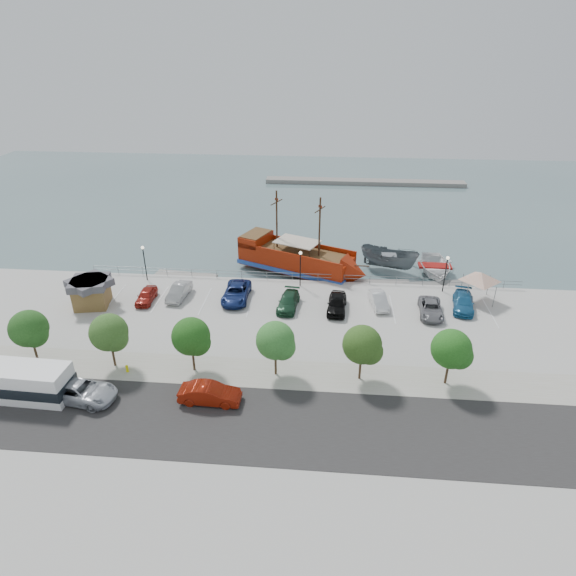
{
  "coord_description": "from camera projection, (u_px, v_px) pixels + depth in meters",
  "views": [
    {
      "loc": [
        2.84,
        -42.49,
        25.14
      ],
      "look_at": [
        -1.0,
        2.0,
        2.0
      ],
      "focal_mm": 30.0,
      "sensor_mm": 36.0,
      "label": 1
    }
  ],
  "objects": [
    {
      "name": "tree_b",
      "position": [
        110.0,
        334.0,
        40.08
      ],
      "size": [
        3.3,
        3.2,
        5.0
      ],
      "color": "#473321",
      "rests_on": "sidewalk"
    },
    {
      "name": "street_sedan",
      "position": [
        210.0,
        394.0,
        37.14
      ],
      "size": [
        4.84,
        1.79,
        1.58
      ],
      "primitive_type": "imported",
      "rotation": [
        0.0,
        0.0,
        1.55
      ],
      "color": "maroon",
      "rests_on": "street"
    },
    {
      "name": "tree_a",
      "position": [
        30.0,
        330.0,
        40.61
      ],
      "size": [
        3.3,
        3.2,
        5.0
      ],
      "color": "#473321",
      "rests_on": "sidewalk"
    },
    {
      "name": "shuttle_bus",
      "position": [
        20.0,
        382.0,
        37.5
      ],
      "size": [
        8.01,
        3.07,
        2.79
      ],
      "rotation": [
        0.0,
        0.0,
        -0.04
      ],
      "color": "white",
      "rests_on": "street"
    },
    {
      "name": "lamp_post_mid",
      "position": [
        300.0,
        262.0,
        53.77
      ],
      "size": [
        0.36,
        0.36,
        4.28
      ],
      "color": "black",
      "rests_on": "land_slab"
    },
    {
      "name": "tree_c",
      "position": [
        193.0,
        338.0,
        39.54
      ],
      "size": [
        3.3,
        3.2,
        5.0
      ],
      "color": "#473321",
      "rests_on": "sidewalk"
    },
    {
      "name": "shed",
      "position": [
        91.0,
        292.0,
        50.42
      ],
      "size": [
        4.3,
        4.3,
        3.02
      ],
      "rotation": [
        0.0,
        0.0,
        0.19
      ],
      "color": "brown",
      "rests_on": "land_slab"
    },
    {
      "name": "far_shore",
      "position": [
        364.0,
        182.0,
        97.54
      ],
      "size": [
        40.0,
        3.0,
        0.8
      ],
      "primitive_type": "cube",
      "color": "gray",
      "rests_on": "ground"
    },
    {
      "name": "fire_hydrant",
      "position": [
        127.0,
        368.0,
        40.68
      ],
      "size": [
        0.25,
        0.25,
        0.72
      ],
      "rotation": [
        0.0,
        0.0,
        -0.41
      ],
      "color": "#ECE608",
      "rests_on": "sidewalk"
    },
    {
      "name": "parked_car_e",
      "position": [
        337.0,
        303.0,
        49.82
      ],
      "size": [
        2.25,
        4.88,
        1.62
      ],
      "primitive_type": "imported",
      "rotation": [
        0.0,
        0.0,
        -0.07
      ],
      "color": "black",
      "rests_on": "land_slab"
    },
    {
      "name": "lamp_post_left",
      "position": [
        144.0,
        257.0,
        55.14
      ],
      "size": [
        0.36,
        0.36,
        4.28
      ],
      "color": "black",
      "rests_on": "land_slab"
    },
    {
      "name": "patrol_boat",
      "position": [
        389.0,
        260.0,
        60.36
      ],
      "size": [
        7.99,
        5.65,
        2.9
      ],
      "primitive_type": "imported",
      "rotation": [
        0.0,
        0.0,
        1.15
      ],
      "color": "#575F64",
      "rests_on": "ground"
    },
    {
      "name": "pirate_ship",
      "position": [
        304.0,
        261.0,
        59.33
      ],
      "size": [
        16.93,
        10.76,
        10.59
      ],
      "rotation": [
        0.0,
        0.0,
        -0.41
      ],
      "color": "#921E07",
      "rests_on": "ground"
    },
    {
      "name": "dock_west",
      "position": [
        185.0,
        277.0,
        58.96
      ],
      "size": [
        7.89,
        3.02,
        0.44
      ],
      "primitive_type": "cube",
      "rotation": [
        0.0,
        0.0,
        -0.11
      ],
      "color": "gray",
      "rests_on": "ground"
    },
    {
      "name": "dock_east",
      "position": [
        436.0,
        287.0,
        56.65
      ],
      "size": [
        7.98,
        3.55,
        0.44
      ],
      "primitive_type": "cube",
      "rotation": [
        0.0,
        0.0,
        0.18
      ],
      "color": "slate",
      "rests_on": "ground"
    },
    {
      "name": "dock_mid",
      "position": [
        379.0,
        284.0,
        57.17
      ],
      "size": [
        7.5,
        2.43,
        0.42
      ],
      "primitive_type": "cube",
      "rotation": [
        0.0,
        0.0,
        0.04
      ],
      "color": "gray",
      "rests_on": "ground"
    },
    {
      "name": "tree_f",
      "position": [
        453.0,
        351.0,
        37.94
      ],
      "size": [
        3.3,
        3.2,
        5.0
      ],
      "color": "#473321",
      "rests_on": "sidewalk"
    },
    {
      "name": "canopy_tent",
      "position": [
        481.0,
        272.0,
        50.67
      ],
      "size": [
        4.77,
        4.77,
        3.78
      ],
      "rotation": [
        0.0,
        0.0,
        -0.05
      ],
      "color": "slate",
      "rests_on": "land_slab"
    },
    {
      "name": "parked_car_d",
      "position": [
        288.0,
        302.0,
        50.37
      ],
      "size": [
        2.4,
        4.93,
        1.38
      ],
      "primitive_type": "imported",
      "rotation": [
        0.0,
        0.0,
        -0.1
      ],
      "color": "#1A4229",
      "rests_on": "land_slab"
    },
    {
      "name": "speedboat",
      "position": [
        434.0,
        268.0,
        59.9
      ],
      "size": [
        5.58,
        7.72,
        1.58
      ],
      "primitive_type": "imported",
      "rotation": [
        0.0,
        0.0,
        -0.02
      ],
      "color": "white",
      "rests_on": "ground"
    },
    {
      "name": "parked_car_a",
      "position": [
        146.0,
        295.0,
        51.61
      ],
      "size": [
        1.73,
        4.04,
        1.36
      ],
      "primitive_type": "imported",
      "rotation": [
        0.0,
        0.0,
        0.03
      ],
      "color": "maroon",
      "rests_on": "land_slab"
    },
    {
      "name": "tree_e",
      "position": [
        364.0,
        346.0,
        38.48
      ],
      "size": [
        3.3,
        3.2,
        5.0
      ],
      "color": "#473321",
      "rests_on": "sidewalk"
    },
    {
      "name": "lamp_post_right",
      "position": [
        446.0,
        268.0,
        52.55
      ],
      "size": [
        0.36,
        0.36,
        4.28
      ],
      "color": "black",
      "rests_on": "land_slab"
    },
    {
      "name": "tree_d",
      "position": [
        277.0,
        342.0,
        39.01
      ],
      "size": [
        3.3,
        3.2,
        5.0
      ],
      "color": "#473321",
      "rests_on": "sidewalk"
    },
    {
      "name": "street",
      "position": [
        280.0,
        425.0,
        35.21
      ],
      "size": [
        100.0,
        8.0,
        0.04
      ],
      "primitive_type": "cube",
      "color": "#2A2828",
      "rests_on": "land_slab"
    },
    {
      "name": "parked_car_f",
      "position": [
        379.0,
        300.0,
        50.7
      ],
      "size": [
        2.06,
        4.36,
        1.38
      ],
      "primitive_type": "imported",
      "rotation": [
        0.0,
        0.0,
        0.15
      ],
      "color": "silver",
      "rests_on": "land_slab"
    },
    {
      "name": "parked_car_g",
      "position": [
        431.0,
        309.0,
        49.12
      ],
      "size": [
        2.6,
        5.02,
        1.35
      ],
      "primitive_type": "imported",
      "rotation": [
        0.0,
        0.0,
        -0.07
      ],
      "color": "gray",
      "rests_on": "land_slab"
    },
    {
      "name": "street_van",
      "position": [
        81.0,
        391.0,
        37.42
      ],
      "size": [
        6.02,
        3.45,
        1.58
      ],
      "primitive_type": "imported",
      "rotation": [
        0.0,
        0.0,
        1.42
      ],
      "color": "#A9AEB7",
      "rests_on": "street"
    },
    {
      "name": "sidewalk",
      "position": [
        288.0,
        375.0,
        40.52
      ],
      "size": [
        100.0,
        4.0,
        0.05
      ],
      "primitive_type": "cube",
      "color": "#9C9784",
      "rests_on": "land_slab"
    },
    {
      "name": "parked_car_b",
      "position": [
        179.0,
        291.0,
        52.34
      ],
      "size": [
        1.98,
        4.56,
        1.46
      ],
      "primitive_type": "imported",
      "rotation": [
        0.0,
        0.0,
        -0.1
      ],
      "color": "#A0A0A0",
      "rests_on": "land_slab"
    },
    {
      "name": "ground",
      "position": [
        296.0,
        323.0,
        49.83
      ],
      "size": [
        160.0,
        160.0,
        0.0
      ],
      "primitive_type": "plane",
      "color": "slate"
    },
    {
      "name": "parked_car_h",
      "position": [
        463.0,
        302.0,
        50.18
      ],
      "size": [
        2.98,
        5.33,
        1.46
      ],
      "primitive_type": "imported",
      "rotation": [
        0.0,
        0.0,
        -0.2
      ],
      "color": "#216393",
      "rests_on": "land_slab"
    },
    {
      "name": "seawall_railing",
      "position": [
        301.0,
        277.0,
        56.03
      ],
      "size": [
        50.0,
        0.06,
        1.0
      ],
      "color": "slate",
      "rests_on": "land_slab"
    },
    {
      "name": "parked_car_c",
      "position": [
        236.0,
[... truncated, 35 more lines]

